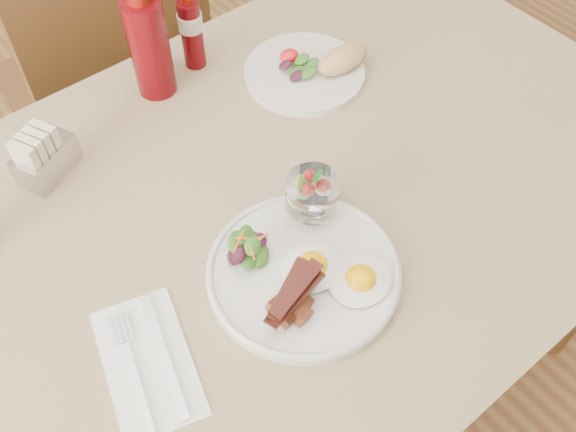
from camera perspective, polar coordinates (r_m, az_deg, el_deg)
name	(u,v)px	position (r m, az deg, el deg)	size (l,w,h in m)	color
table	(290,220)	(1.10, 0.14, -0.34)	(1.33, 0.88, 0.75)	#513619
chair_far	(113,81)	(1.61, -15.26, 11.49)	(0.42, 0.42, 0.93)	#513619
main_plate	(303,273)	(0.93, 1.38, -5.10)	(0.28, 0.28, 0.02)	silver
fried_eggs	(336,273)	(0.91, 4.31, -5.04)	(0.16, 0.17, 0.03)	white
bacon_potato_pile	(293,300)	(0.87, 0.46, -7.46)	(0.11, 0.07, 0.05)	brown
side_salad	(249,249)	(0.92, -3.53, -2.93)	(0.07, 0.07, 0.04)	#234B14
fruit_cup	(313,194)	(0.94, 2.24, 2.01)	(0.08, 0.08, 0.08)	white
second_plate	(313,69)	(1.21, 2.27, 12.96)	(0.23, 0.22, 0.06)	silver
ketchup_bottle	(149,45)	(1.16, -12.23, 14.60)	(0.09, 0.09, 0.21)	#53040A
hot_sauce_bottle	(191,30)	(1.21, -8.60, 16.01)	(0.05, 0.05, 0.16)	#53040A
sugar_caddy	(44,157)	(1.09, -20.89, 4.94)	(0.11, 0.09, 0.09)	#B9BABE
napkin_cutlery	(149,362)	(0.89, -12.27, -12.56)	(0.16, 0.22, 0.01)	white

